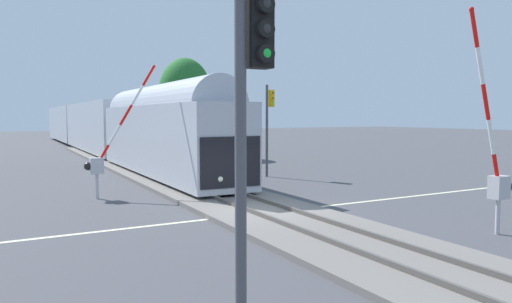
{
  "coord_description": "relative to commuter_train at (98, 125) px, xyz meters",
  "views": [
    {
      "loc": [
        -8.44,
        -15.07,
        3.6
      ],
      "look_at": [
        1.78,
        3.72,
        2.0
      ],
      "focal_mm": 33.03,
      "sensor_mm": 36.0,
      "label": 1
    }
  ],
  "objects": [
    {
      "name": "ground_plane",
      "position": [
        -0.0,
        -32.81,
        -2.74
      ],
      "size": [
        220.0,
        220.0,
        0.0
      ],
      "primitive_type": "plane",
      "color": "#47474C"
    },
    {
      "name": "road_centre_stripe",
      "position": [
        -0.0,
        -32.81,
        -2.73
      ],
      "size": [
        44.0,
        0.2,
        0.01
      ],
      "color": "beige",
      "rests_on": "ground"
    },
    {
      "name": "railway_track",
      "position": [
        -0.0,
        -32.81,
        -2.64
      ],
      "size": [
        4.4,
        80.0,
        0.32
      ],
      "color": "slate",
      "rests_on": "ground"
    },
    {
      "name": "commuter_train",
      "position": [
        0.0,
        0.0,
        0.0
      ],
      "size": [
        3.04,
        64.52,
        5.16
      ],
      "color": "#B2B7C1",
      "rests_on": "railway_track"
    },
    {
      "name": "crossing_gate_near",
      "position": [
        4.66,
        -38.96,
        -0.65
      ],
      "size": [
        2.13,
        0.4,
        6.67
      ],
      "color": "#B7B7BC",
      "rests_on": "ground"
    },
    {
      "name": "crossing_gate_far",
      "position": [
        -4.53,
        -26.65,
        -0.77
      ],
      "size": [
        3.22,
        0.4,
        5.94
      ],
      "color": "#B7B7BC",
      "rests_on": "ground"
    },
    {
      "name": "traffic_signal_near_left",
      "position": [
        -5.48,
        -42.26,
        0.98
      ],
      "size": [
        0.53,
        0.38,
        5.55
      ],
      "color": "#4C4C51",
      "rests_on": "ground"
    },
    {
      "name": "traffic_signal_far_side",
      "position": [
        5.61,
        -23.65,
        0.92
      ],
      "size": [
        0.53,
        0.38,
        5.46
      ],
      "color": "#4C4C51",
      "rests_on": "ground"
    },
    {
      "name": "elm_centre_background",
      "position": [
        6.02,
        -8.14,
        2.93
      ],
      "size": [
        4.62,
        4.62,
        8.73
      ],
      "color": "#4C3828",
      "rests_on": "ground"
    }
  ]
}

